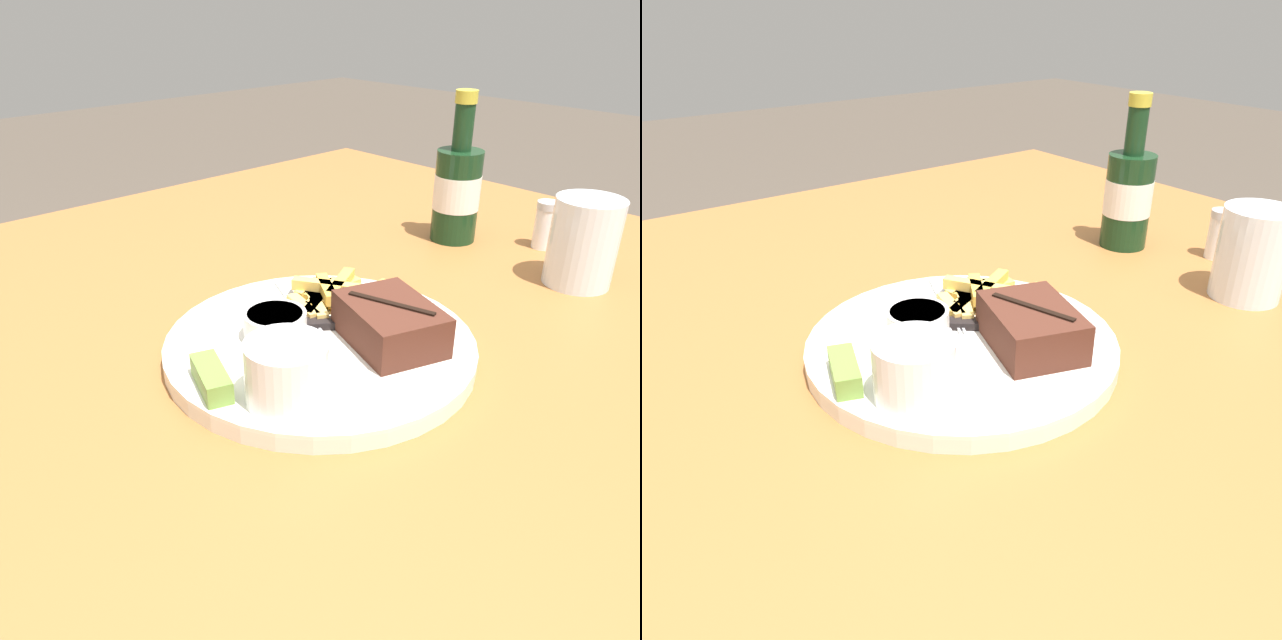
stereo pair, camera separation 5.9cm
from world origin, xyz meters
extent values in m
cube|color=#935B2D|center=(0.00, 0.00, 0.73)|extent=(1.22, 1.30, 0.04)
cylinder|color=#935B2D|center=(-0.55, 0.59, 0.36)|extent=(0.06, 0.06, 0.71)
cylinder|color=silver|center=(0.00, 0.00, 0.76)|extent=(0.30, 0.30, 0.01)
cylinder|color=white|center=(0.00, 0.00, 0.77)|extent=(0.30, 0.30, 0.00)
cube|color=#472319|center=(0.05, 0.04, 0.79)|extent=(0.12, 0.10, 0.04)
cube|color=black|center=(0.05, 0.04, 0.81)|extent=(0.09, 0.03, 0.00)
cube|color=#E2B85B|center=(-0.04, 0.03, 0.78)|extent=(0.05, 0.03, 0.01)
cube|color=#EFB34C|center=(-0.07, 0.06, 0.78)|extent=(0.05, 0.05, 0.01)
cube|color=gold|center=(-0.05, 0.08, 0.79)|extent=(0.04, 0.06, 0.01)
cube|color=#E0B058|center=(-0.05, 0.02, 0.78)|extent=(0.05, 0.02, 0.01)
cube|color=gold|center=(-0.05, 0.05, 0.78)|extent=(0.04, 0.07, 0.01)
cube|color=gold|center=(-0.05, 0.06, 0.79)|extent=(0.06, 0.04, 0.01)
cube|color=#DBAE54|center=(-0.07, 0.05, 0.78)|extent=(0.06, 0.03, 0.01)
cube|color=#ECBB51|center=(-0.08, 0.06, 0.78)|extent=(0.02, 0.05, 0.01)
cube|color=gold|center=(-0.04, 0.05, 0.78)|extent=(0.06, 0.03, 0.01)
cube|color=#DDB251|center=(-0.05, 0.06, 0.79)|extent=(0.07, 0.05, 0.01)
cube|color=#D7B751|center=(-0.03, 0.07, 0.78)|extent=(0.07, 0.02, 0.01)
cube|color=#F2A645|center=(-0.03, 0.09, 0.78)|extent=(0.02, 0.08, 0.01)
cube|color=gold|center=(-0.06, 0.08, 0.78)|extent=(0.02, 0.07, 0.01)
cube|color=#F3BC51|center=(-0.06, 0.06, 0.78)|extent=(0.04, 0.07, 0.01)
cube|color=#F1B23F|center=(-0.03, 0.06, 0.78)|extent=(0.08, 0.02, 0.01)
cylinder|color=white|center=(0.06, -0.09, 0.80)|extent=(0.07, 0.07, 0.05)
cylinder|color=beige|center=(0.06, -0.09, 0.82)|extent=(0.06, 0.06, 0.01)
cylinder|color=silver|center=(-0.03, -0.03, 0.78)|extent=(0.06, 0.06, 0.03)
cylinder|color=#C67A4C|center=(-0.03, -0.03, 0.79)|extent=(0.05, 0.05, 0.01)
cube|color=olive|center=(0.00, -0.12, 0.78)|extent=(0.06, 0.04, 0.02)
cube|color=#B7B7BC|center=(-0.08, 0.03, 0.77)|extent=(0.10, 0.05, 0.00)
cube|color=#B7B7BC|center=(-0.02, 0.00, 0.77)|extent=(0.03, 0.01, 0.00)
cube|color=#B7B7BC|center=(-0.02, 0.01, 0.77)|extent=(0.03, 0.01, 0.00)
cube|color=#B7B7BC|center=(-0.02, 0.01, 0.77)|extent=(0.03, 0.01, 0.00)
cube|color=#B7B7BC|center=(0.03, 0.08, 0.77)|extent=(0.08, 0.10, 0.00)
cube|color=black|center=(-0.02, 0.01, 0.77)|extent=(0.05, 0.05, 0.01)
cylinder|color=#143319|center=(-0.10, 0.35, 0.81)|extent=(0.06, 0.06, 0.13)
cylinder|color=silver|center=(-0.10, 0.35, 0.82)|extent=(0.06, 0.06, 0.05)
cylinder|color=#143319|center=(-0.10, 0.35, 0.91)|extent=(0.03, 0.03, 0.06)
cylinder|color=gold|center=(-0.10, 0.35, 0.95)|extent=(0.03, 0.03, 0.02)
cylinder|color=silver|center=(0.09, 0.34, 0.80)|extent=(0.08, 0.08, 0.11)
cylinder|color=white|center=(0.00, 0.42, 0.78)|extent=(0.03, 0.03, 0.05)
cylinder|color=#B7B7BC|center=(0.00, 0.42, 0.81)|extent=(0.03, 0.03, 0.01)
camera|label=1|loc=(0.38, -0.36, 1.07)|focal=35.00mm
camera|label=2|loc=(0.42, -0.31, 1.07)|focal=35.00mm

